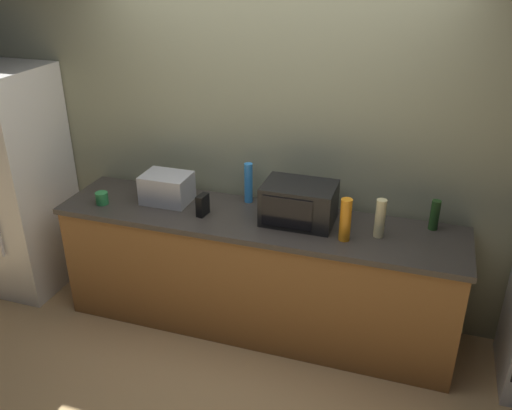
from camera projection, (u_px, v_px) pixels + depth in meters
name	position (u px, v px, depth m)	size (l,w,h in m)	color
ground_plane	(238.00, 358.00, 3.78)	(8.00, 8.00, 0.00)	tan
back_wall	(274.00, 137.00, 3.89)	(6.40, 0.10, 2.70)	gray
counter_run	(256.00, 273.00, 3.93)	(2.84, 0.64, 0.90)	brown
refrigerator	(11.00, 182.00, 4.30)	(0.72, 0.73, 1.80)	white
microwave	(299.00, 203.00, 3.63)	(0.48, 0.35, 0.27)	black
toaster_oven	(167.00, 188.00, 3.93)	(0.34, 0.26, 0.21)	#B7BABF
cordless_phone	(203.00, 205.00, 3.75)	(0.05, 0.11, 0.15)	black
bottle_wine	(435.00, 215.00, 3.55)	(0.06, 0.06, 0.21)	#1E3F19
bottle_hand_soap	(380.00, 218.00, 3.45)	(0.07, 0.07, 0.26)	beige
bottle_dish_soap	(345.00, 220.00, 3.40)	(0.07, 0.07, 0.28)	orange
bottle_spray_cleaner	(248.00, 183.00, 3.91)	(0.06, 0.06, 0.30)	#338CE5
mug_green	(102.00, 198.00, 3.92)	(0.09, 0.09, 0.09)	#2D8C47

